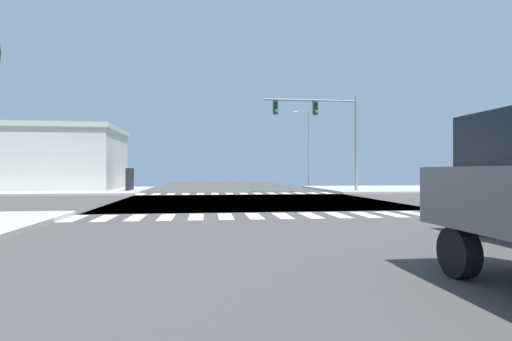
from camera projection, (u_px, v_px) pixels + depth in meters
The scene contains 8 objects.
ground at pixel (252, 201), 21.66m from camera, with size 90.00×90.00×0.05m.
sidewalk_corner_ne at pixel (387, 189), 35.18m from camera, with size 12.00×12.00×0.14m.
sidewalk_corner_nw at pixel (67, 191), 31.96m from camera, with size 12.00×12.00×0.14m.
crosswalk_near at pixel (269, 216), 14.39m from camera, with size 13.50×2.00×0.01m.
crosswalk_far at pixel (236, 194), 28.88m from camera, with size 13.50×2.00×0.01m.
traffic_signal_mast at pixel (322, 120), 29.98m from camera, with size 6.92×0.55×7.10m.
street_lamp at pixel (306, 141), 42.12m from camera, with size 1.78×0.32×7.75m.
bank_building at pixel (18, 158), 33.33m from camera, with size 17.52×8.72×5.18m.
Camera 1 is at (-2.47, -21.53, 1.55)m, focal length 29.03 mm.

